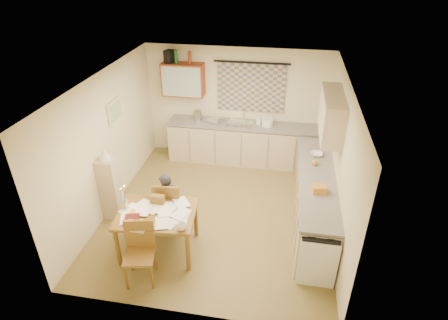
% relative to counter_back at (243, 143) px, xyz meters
% --- Properties ---
extents(floor, '(4.00, 4.50, 0.02)m').
position_rel_counter_back_xyz_m(floor, '(-0.19, -1.95, -0.46)').
color(floor, brown).
rests_on(floor, ground).
extents(ceiling, '(4.00, 4.50, 0.02)m').
position_rel_counter_back_xyz_m(ceiling, '(-0.19, -1.95, 2.06)').
color(ceiling, white).
rests_on(ceiling, floor).
extents(wall_back, '(4.00, 0.02, 2.50)m').
position_rel_counter_back_xyz_m(wall_back, '(-0.19, 0.31, 0.80)').
color(wall_back, beige).
rests_on(wall_back, floor).
extents(wall_front, '(4.00, 0.02, 2.50)m').
position_rel_counter_back_xyz_m(wall_front, '(-0.19, -4.21, 0.80)').
color(wall_front, beige).
rests_on(wall_front, floor).
extents(wall_left, '(0.02, 4.50, 2.50)m').
position_rel_counter_back_xyz_m(wall_left, '(-2.20, -1.95, 0.80)').
color(wall_left, beige).
rests_on(wall_left, floor).
extents(wall_right, '(0.02, 4.50, 2.50)m').
position_rel_counter_back_xyz_m(wall_right, '(1.82, -1.95, 0.80)').
color(wall_right, beige).
rests_on(wall_right, floor).
extents(window_blind, '(1.45, 0.03, 1.05)m').
position_rel_counter_back_xyz_m(window_blind, '(0.11, 0.27, 1.20)').
color(window_blind, '#3F5F83').
rests_on(window_blind, wall_back).
extents(curtain_rod, '(1.60, 0.04, 0.04)m').
position_rel_counter_back_xyz_m(curtain_rod, '(0.11, 0.25, 1.75)').
color(curtain_rod, black).
rests_on(curtain_rod, wall_back).
extents(wall_cabinet, '(0.90, 0.34, 0.70)m').
position_rel_counter_back_xyz_m(wall_cabinet, '(-1.34, 0.13, 1.35)').
color(wall_cabinet, maroon).
rests_on(wall_cabinet, wall_back).
extents(wall_cabinet_glass, '(0.84, 0.02, 0.64)m').
position_rel_counter_back_xyz_m(wall_cabinet_glass, '(-1.34, -0.04, 1.35)').
color(wall_cabinet_glass, '#99B2A5').
rests_on(wall_cabinet_glass, wall_back).
extents(upper_cabinet_right, '(0.34, 1.30, 0.70)m').
position_rel_counter_back_xyz_m(upper_cabinet_right, '(1.64, -1.40, 1.40)').
color(upper_cabinet_right, tan).
rests_on(upper_cabinet_right, wall_right).
extents(framed_print, '(0.04, 0.50, 0.40)m').
position_rel_counter_back_xyz_m(framed_print, '(-2.16, -1.55, 1.25)').
color(framed_print, beige).
rests_on(framed_print, wall_left).
extents(print_canvas, '(0.01, 0.42, 0.32)m').
position_rel_counter_back_xyz_m(print_canvas, '(-2.14, -1.55, 1.25)').
color(print_canvas, beige).
rests_on(print_canvas, wall_left).
extents(counter_back, '(3.30, 0.62, 0.92)m').
position_rel_counter_back_xyz_m(counter_back, '(0.00, 0.00, 0.00)').
color(counter_back, tan).
rests_on(counter_back, floor).
extents(counter_right, '(0.62, 2.95, 0.92)m').
position_rel_counter_back_xyz_m(counter_right, '(1.51, -1.88, -0.00)').
color(counter_right, tan).
rests_on(counter_right, floor).
extents(stove, '(0.54, 0.54, 0.84)m').
position_rel_counter_back_xyz_m(stove, '(1.51, -3.17, -0.03)').
color(stove, white).
rests_on(stove, floor).
extents(sink, '(0.60, 0.52, 0.10)m').
position_rel_counter_back_xyz_m(sink, '(-0.08, 0.00, 0.43)').
color(sink, silver).
rests_on(sink, counter_back).
extents(tap, '(0.04, 0.04, 0.28)m').
position_rel_counter_back_xyz_m(tap, '(-0.01, 0.18, 0.61)').
color(tap, silver).
rests_on(tap, counter_back).
extents(dish_rack, '(0.43, 0.41, 0.06)m').
position_rel_counter_back_xyz_m(dish_rack, '(-0.64, 0.00, 0.50)').
color(dish_rack, silver).
rests_on(dish_rack, counter_back).
extents(kettle, '(0.20, 0.20, 0.24)m').
position_rel_counter_back_xyz_m(kettle, '(-1.01, 0.00, 0.59)').
color(kettle, silver).
rests_on(kettle, counter_back).
extents(mixing_bowl, '(0.32, 0.32, 0.16)m').
position_rel_counter_back_xyz_m(mixing_bowl, '(0.52, 0.00, 0.55)').
color(mixing_bowl, white).
rests_on(mixing_bowl, counter_back).
extents(soap_bottle, '(0.13, 0.13, 0.18)m').
position_rel_counter_back_xyz_m(soap_bottle, '(0.32, 0.05, 0.56)').
color(soap_bottle, white).
rests_on(soap_bottle, counter_back).
extents(bowl, '(0.23, 0.23, 0.05)m').
position_rel_counter_back_xyz_m(bowl, '(1.51, -1.15, 0.50)').
color(bowl, white).
rests_on(bowl, counter_right).
extents(orange_bag, '(0.24, 0.19, 0.12)m').
position_rel_counter_back_xyz_m(orange_bag, '(1.51, -2.36, 0.53)').
color(orange_bag, '#C6842B').
rests_on(orange_bag, counter_right).
extents(fruit_orange, '(0.10, 0.10, 0.10)m').
position_rel_counter_back_xyz_m(fruit_orange, '(1.46, -1.51, 0.52)').
color(fruit_orange, '#C6842B').
rests_on(fruit_orange, counter_right).
extents(speaker, '(0.22, 0.24, 0.26)m').
position_rel_counter_back_xyz_m(speaker, '(-1.61, 0.13, 1.83)').
color(speaker, black).
rests_on(speaker, wall_cabinet).
extents(bottle_green, '(0.08, 0.08, 0.26)m').
position_rel_counter_back_xyz_m(bottle_green, '(-1.47, 0.13, 1.83)').
color(bottle_green, '#195926').
rests_on(bottle_green, wall_cabinet).
extents(bottle_brown, '(0.08, 0.08, 0.26)m').
position_rel_counter_back_xyz_m(bottle_brown, '(-1.18, 0.13, 1.83)').
color(bottle_brown, maroon).
rests_on(bottle_brown, wall_cabinet).
extents(dining_table, '(1.26, 1.01, 0.75)m').
position_rel_counter_back_xyz_m(dining_table, '(-0.93, -3.10, -0.07)').
color(dining_table, brown).
rests_on(dining_table, floor).
extents(chair_far, '(0.48, 0.48, 0.98)m').
position_rel_counter_back_xyz_m(chair_far, '(-0.92, -2.54, -0.15)').
color(chair_far, brown).
rests_on(chair_far, floor).
extents(chair_near, '(0.50, 0.50, 0.94)m').
position_rel_counter_back_xyz_m(chair_near, '(-1.00, -3.72, -0.16)').
color(chair_near, brown).
rests_on(chair_near, floor).
extents(person, '(0.61, 0.57, 1.12)m').
position_rel_counter_back_xyz_m(person, '(-0.95, -2.56, 0.11)').
color(person, black).
rests_on(person, floor).
extents(shelf_stand, '(0.32, 0.30, 1.18)m').
position_rel_counter_back_xyz_m(shelf_stand, '(-2.03, -2.38, 0.14)').
color(shelf_stand, tan).
rests_on(shelf_stand, floor).
extents(lampshade, '(0.20, 0.20, 0.22)m').
position_rel_counter_back_xyz_m(lampshade, '(-2.03, -2.38, 0.83)').
color(lampshade, beige).
rests_on(lampshade, shelf_stand).
extents(letter_rack, '(0.22, 0.11, 0.16)m').
position_rel_counter_back_xyz_m(letter_rack, '(-0.98, -2.88, 0.38)').
color(letter_rack, brown).
rests_on(letter_rack, dining_table).
extents(mug, '(0.18, 0.18, 0.10)m').
position_rel_counter_back_xyz_m(mug, '(-0.44, -3.41, 0.35)').
color(mug, white).
rests_on(mug, dining_table).
extents(magazine, '(0.39, 0.43, 0.03)m').
position_rel_counter_back_xyz_m(magazine, '(-1.33, -3.39, 0.31)').
color(magazine, maroon).
rests_on(magazine, dining_table).
extents(book, '(0.23, 0.30, 0.02)m').
position_rel_counter_back_xyz_m(book, '(-1.34, -3.23, 0.31)').
color(book, '#C6842B').
rests_on(book, dining_table).
extents(orange_box, '(0.12, 0.08, 0.04)m').
position_rel_counter_back_xyz_m(orange_box, '(-1.20, -3.40, 0.32)').
color(orange_box, '#C6842B').
rests_on(orange_box, dining_table).
extents(eyeglasses, '(0.14, 0.09, 0.02)m').
position_rel_counter_back_xyz_m(eyeglasses, '(-0.75, -3.36, 0.31)').
color(eyeglasses, black).
rests_on(eyeglasses, dining_table).
extents(candle_holder, '(0.07, 0.07, 0.18)m').
position_rel_counter_back_xyz_m(candle_holder, '(-1.43, -3.07, 0.39)').
color(candle_holder, silver).
rests_on(candle_holder, dining_table).
extents(candle, '(0.03, 0.03, 0.22)m').
position_rel_counter_back_xyz_m(candle, '(-1.44, -3.12, 0.59)').
color(candle, white).
rests_on(candle, dining_table).
extents(candle_flame, '(0.02, 0.02, 0.02)m').
position_rel_counter_back_xyz_m(candle_flame, '(-1.41, -3.07, 0.71)').
color(candle_flame, '#FFCC66').
rests_on(candle_flame, dining_table).
extents(papers, '(1.13, 0.98, 0.03)m').
position_rel_counter_back_xyz_m(papers, '(-0.89, -3.12, 0.31)').
color(papers, white).
rests_on(papers, dining_table).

